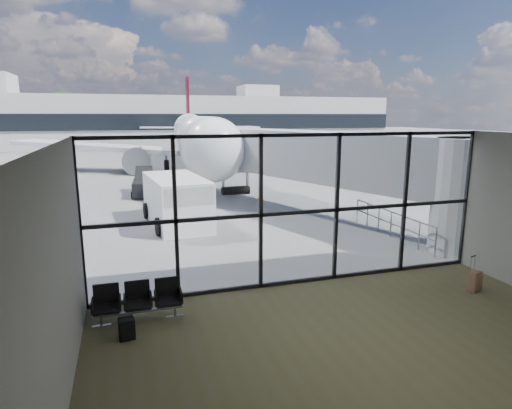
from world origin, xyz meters
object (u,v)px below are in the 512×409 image
suitcase (475,281)px  service_van (177,201)px  seating_row (138,299)px  belt_loader (144,187)px  backpack (127,329)px  airliner (196,137)px

suitcase → service_van: bearing=105.6°
seating_row → belt_loader: bearing=87.2°
backpack → belt_loader: bearing=80.3°
seating_row → airliner: bearing=78.3°
seating_row → suitcase: suitcase is taller
backpack → service_van: bearing=71.1°
airliner → service_van: airliner is taller
suitcase → seating_row: bearing=153.8°
airliner → belt_loader: airliner is taller
backpack → belt_loader: (1.24, 18.22, 0.30)m
backpack → suitcase: size_ratio=0.51×
backpack → service_van: (2.37, 10.16, 0.89)m
seating_row → backpack: 1.05m
suitcase → belt_loader: (-8.37, 18.34, 0.24)m
seating_row → belt_loader: 17.28m
suitcase → backpack: bearing=159.8°
airliner → suitcase: bearing=-79.1°
airliner → belt_loader: 14.64m
seating_row → suitcase: size_ratio=2.07×
suitcase → airliner: bearing=75.6°
backpack → suitcase: bearing=-6.5°
suitcase → belt_loader: belt_loader is taller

